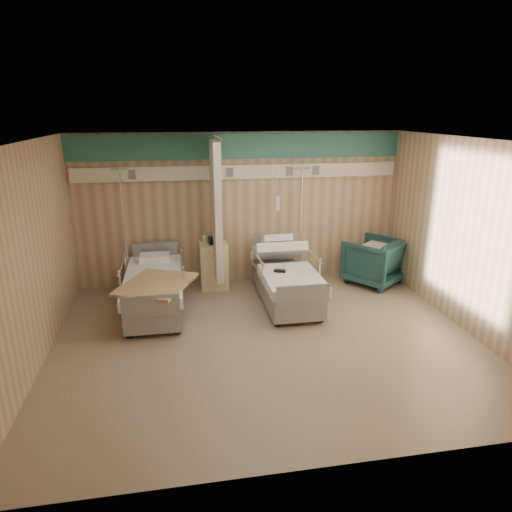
# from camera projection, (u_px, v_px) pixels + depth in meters

# --- Properties ---
(ground) EXTENTS (6.00, 5.00, 0.00)m
(ground) POSITION_uv_depth(u_px,v_px,m) (266.00, 340.00, 6.57)
(ground) COLOR #89725F
(ground) RESTS_ON ground
(room_walls) EXTENTS (6.04, 5.04, 2.82)m
(room_walls) POSITION_uv_depth(u_px,v_px,m) (261.00, 210.00, 6.24)
(room_walls) COLOR tan
(room_walls) RESTS_ON ground
(bed_right) EXTENTS (1.00, 2.16, 0.63)m
(bed_right) POSITION_uv_depth(u_px,v_px,m) (286.00, 285.00, 7.79)
(bed_right) COLOR white
(bed_right) RESTS_ON ground
(bed_left) EXTENTS (1.00, 2.16, 0.63)m
(bed_left) POSITION_uv_depth(u_px,v_px,m) (155.00, 293.00, 7.43)
(bed_left) COLOR white
(bed_left) RESTS_ON ground
(bedside_cabinet) EXTENTS (0.50, 0.48, 0.85)m
(bedside_cabinet) POSITION_uv_depth(u_px,v_px,m) (214.00, 266.00, 8.41)
(bedside_cabinet) COLOR beige
(bedside_cabinet) RESTS_ON ground
(visitor_armchair) EXTENTS (1.31, 1.32, 0.87)m
(visitor_armchair) POSITION_uv_depth(u_px,v_px,m) (374.00, 261.00, 8.62)
(visitor_armchair) COLOR #1B4344
(visitor_armchair) RESTS_ON ground
(waffle_blanket) EXTENTS (0.76, 0.75, 0.06)m
(waffle_blanket) POSITION_uv_depth(u_px,v_px,m) (377.00, 238.00, 8.44)
(waffle_blanket) COLOR silver
(waffle_blanket) RESTS_ON visitor_armchair
(iv_stand_right) EXTENTS (0.39, 0.39, 2.18)m
(iv_stand_right) POSITION_uv_depth(u_px,v_px,m) (300.00, 259.00, 8.73)
(iv_stand_right) COLOR silver
(iv_stand_right) RESTS_ON ground
(iv_stand_left) EXTENTS (0.40, 0.40, 2.24)m
(iv_stand_left) POSITION_uv_depth(u_px,v_px,m) (128.00, 269.00, 8.14)
(iv_stand_left) COLOR silver
(iv_stand_left) RESTS_ON ground
(call_remote) EXTENTS (0.21, 0.14, 0.04)m
(call_remote) POSITION_uv_depth(u_px,v_px,m) (280.00, 271.00, 7.47)
(call_remote) COLOR black
(call_remote) RESTS_ON bed_right
(tan_blanket) EXTENTS (1.31, 1.43, 0.04)m
(tan_blanket) POSITION_uv_depth(u_px,v_px,m) (156.00, 284.00, 6.91)
(tan_blanket) COLOR tan
(tan_blanket) RESTS_ON bed_left
(toiletry_bag) EXTENTS (0.26, 0.18, 0.13)m
(toiletry_bag) POSITION_uv_depth(u_px,v_px,m) (215.00, 240.00, 8.26)
(toiletry_bag) COLOR black
(toiletry_bag) RESTS_ON bedside_cabinet
(white_cup) EXTENTS (0.11, 0.11, 0.13)m
(white_cup) POSITION_uv_depth(u_px,v_px,m) (205.00, 239.00, 8.35)
(white_cup) COLOR white
(white_cup) RESTS_ON bedside_cabinet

